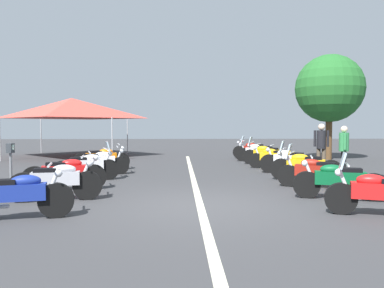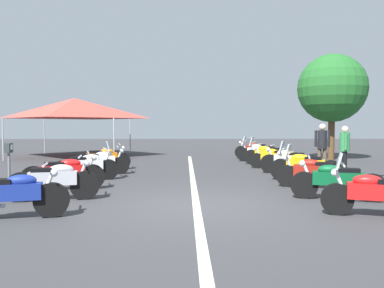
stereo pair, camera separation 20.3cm
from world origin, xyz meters
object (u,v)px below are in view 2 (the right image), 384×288
Objects in this scene: motorcycle_right_row_5 at (275,158)px; motorcycle_right_row_7 at (259,152)px; motorcycle_left_row_0 at (12,194)px; motorcycle_left_row_2 at (64,173)px; motorcycle_right_row_1 at (337,180)px; bystander_1 at (322,144)px; motorcycle_left_row_3 at (86,165)px; motorcycle_right_row_4 at (290,161)px; parking_meter at (9,160)px; motorcycle_right_row_8 at (256,150)px; bystander_0 at (345,147)px; traffic_cone_0 at (320,166)px; motorcycle_right_row_3 at (304,166)px; roadside_tree_0 at (332,89)px; motorcycle_right_row_6 at (268,154)px; motorcycle_left_row_5 at (103,158)px; motorcycle_left_row_4 at (99,162)px; event_tent at (74,108)px; motorcycle_right_row_2 at (315,172)px; motorcycle_right_row_0 at (376,193)px; motorcycle_left_row_1 at (54,180)px.

motorcycle_right_row_5 is 0.91× the size of motorcycle_right_row_7.
motorcycle_left_row_0 is 3.06m from motorcycle_left_row_2.
bystander_1 reaches higher than motorcycle_right_row_1.
motorcycle_left_row_3 is 6.88m from motorcycle_right_row_4.
parking_meter is at bearing 62.22° from motorcycle_right_row_5.
motorcycle_right_row_8 is 1.26× the size of bystander_0.
motorcycle_left_row_3 is 7.25m from motorcycle_right_row_1.
bystander_1 is (0.30, -0.18, 0.75)m from traffic_cone_0.
motorcycle_right_row_4 is at bearing 111.67° from motorcycle_right_row_7.
motorcycle_right_row_3 is 1.97m from traffic_cone_0.
motorcycle_left_row_3 is 3.19× the size of traffic_cone_0.
roadside_tree_0 reaches higher than motorcycle_left_row_2.
motorcycle_right_row_5 is at bearing 111.29° from motorcycle_right_row_6.
motorcycle_left_row_3 is 0.96× the size of motorcycle_right_row_1.
motorcycle_right_row_8 is (4.68, -6.79, 0.00)m from motorcycle_left_row_5.
motorcycle_left_row_4 is 7.92m from motorcycle_right_row_1.
bystander_0 is at bearing 51.82° from bystander_1.
motorcycle_left_row_0 is at bearing -103.53° from motorcycle_left_row_5.
motorcycle_right_row_4 is at bearing -128.41° from event_tent.
bystander_1 is (-1.11, -8.08, 0.58)m from motorcycle_left_row_5.
roadside_tree_0 reaches higher than traffic_cone_0.
motorcycle_left_row_0 and motorcycle_left_row_5 have the same top height.
motorcycle_right_row_7 is (5.92, -6.54, 0.00)m from motorcycle_left_row_3.
motorcycle_right_row_2 is (-3.02, -6.51, 0.01)m from motorcycle_left_row_4.
bystander_1 is at bearing -85.81° from motorcycle_right_row_2.
motorcycle_right_row_0 is 1.15× the size of bystander_0.
motorcycle_left_row_2 is 11.52m from event_tent.
motorcycle_right_row_0 reaches higher than motorcycle_left_row_0.
motorcycle_left_row_4 is at bearing 11.54° from bystander_0.
motorcycle_right_row_4 is 3.22× the size of traffic_cone_0.
parking_meter is 12.29m from event_tent.
bystander_1 is at bearing -45.89° from bystander_0.
motorcycle_left_row_3 is at bearing 20.60° from motorcycle_right_row_3.
motorcycle_left_row_2 is at bearing 68.38° from motorcycle_right_row_7.
motorcycle_right_row_1 is at bearing 112.53° from motorcycle_right_row_6.
parking_meter is at bearing 5.00° from motorcycle_right_row_0.
motorcycle_left_row_4 reaches higher than motorcycle_right_row_5.
roadside_tree_0 is at bearing -108.96° from motorcycle_right_row_5.
motorcycle_right_row_2 is at bearing 2.25° from motorcycle_left_row_1.
motorcycle_left_row_1 reaches higher than motorcycle_right_row_5.
parking_meter is at bearing 115.62° from traffic_cone_0.
motorcycle_right_row_3 is 1.01× the size of motorcycle_right_row_6.
bystander_1 is (-4.20, -1.42, 0.57)m from motorcycle_right_row_7.
motorcycle_left_row_3 is at bearing 72.19° from parking_meter.
motorcycle_left_row_0 is 9.24m from motorcycle_right_row_4.
motorcycle_right_row_6 is (9.36, -0.05, 0.01)m from motorcycle_right_row_0.
motorcycle_right_row_7 is 0.36× the size of event_tent.
motorcycle_left_row_5 is 7.48m from motorcycle_right_row_3.
motorcycle_right_row_6 reaches higher than motorcycle_right_row_1.
motorcycle_left_row_1 is at bearing 58.34° from motorcycle_right_row_4.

